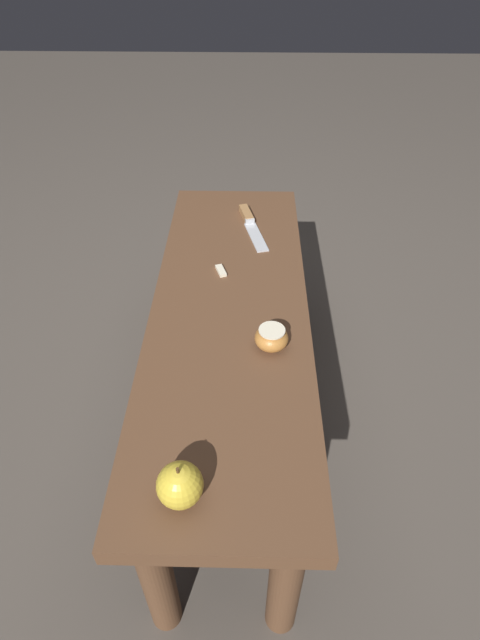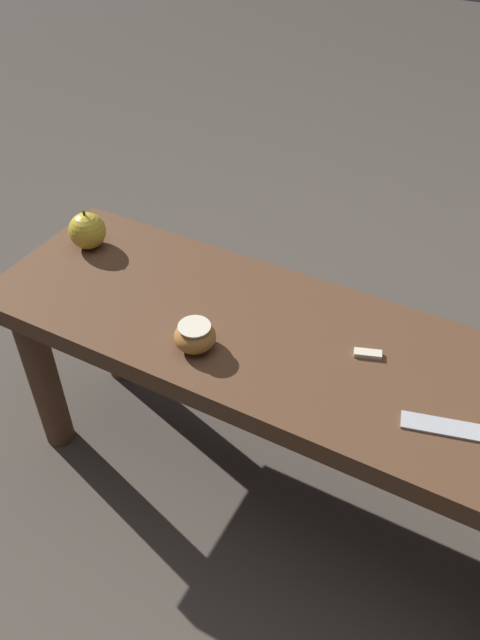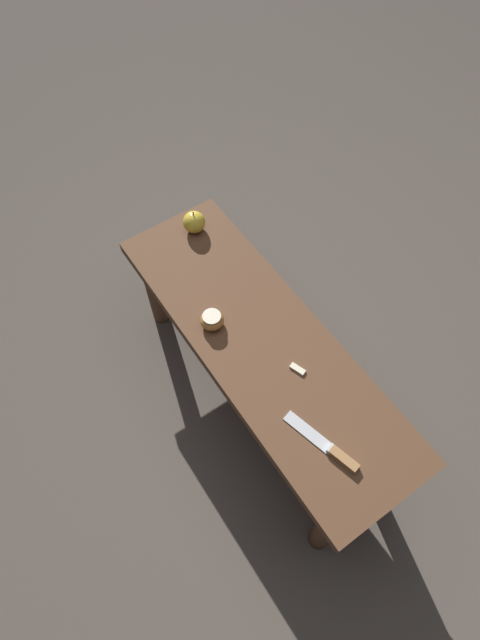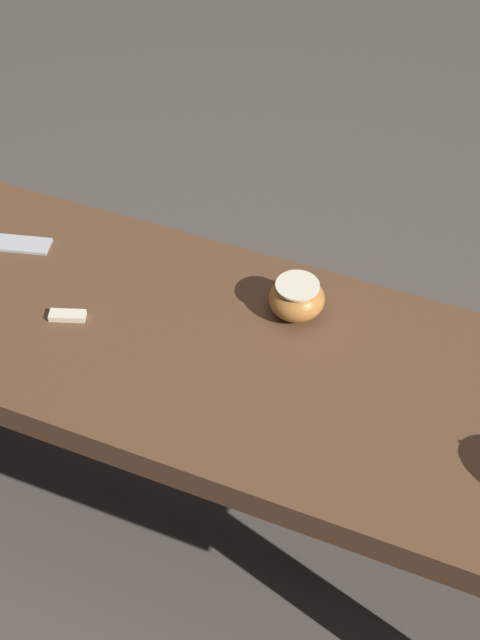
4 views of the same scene
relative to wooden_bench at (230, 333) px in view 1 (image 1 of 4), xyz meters
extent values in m
plane|color=#4C443D|center=(0.00, 0.00, -0.35)|extent=(8.00, 8.00, 0.00)
cube|color=brown|center=(0.00, 0.00, 0.06)|extent=(1.12, 0.36, 0.04)
cylinder|color=brown|center=(-0.50, -0.12, -0.16)|extent=(0.06, 0.06, 0.40)
cylinder|color=brown|center=(0.50, -0.12, -0.16)|extent=(0.06, 0.06, 0.40)
cylinder|color=brown|center=(-0.50, 0.12, -0.16)|extent=(0.06, 0.06, 0.40)
cylinder|color=brown|center=(0.50, 0.12, -0.16)|extent=(0.06, 0.06, 0.40)
cube|color=#B7BABF|center=(-0.29, 0.06, 0.08)|extent=(0.15, 0.07, 0.00)
cube|color=#B7BABF|center=(-0.36, 0.04, 0.09)|extent=(0.02, 0.03, 0.02)
cube|color=#9E7042|center=(-0.40, 0.03, 0.09)|extent=(0.08, 0.04, 0.02)
sphere|color=gold|center=(0.47, -0.06, 0.12)|extent=(0.07, 0.07, 0.07)
cylinder|color=#4C3319|center=(0.47, -0.06, 0.16)|extent=(0.01, 0.01, 0.01)
ellipsoid|color=#B27233|center=(0.13, 0.09, 0.11)|extent=(0.07, 0.07, 0.05)
cylinder|color=beige|center=(0.13, 0.09, 0.13)|extent=(0.05, 0.05, 0.00)
cube|color=beige|center=(-0.13, -0.03, 0.09)|extent=(0.05, 0.03, 0.01)
camera|label=1|loc=(0.87, 0.04, 0.82)|focal=28.00mm
camera|label=2|loc=(-0.30, 0.72, 0.80)|focal=35.00mm
camera|label=3|loc=(-0.54, 0.44, 1.35)|focal=28.00mm
camera|label=4|loc=(0.36, -0.66, 0.87)|focal=50.00mm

